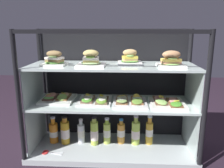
{
  "coord_description": "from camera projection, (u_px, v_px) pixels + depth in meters",
  "views": [
    {
      "loc": [
        0.09,
        -1.7,
        0.99
      ],
      "look_at": [
        0.0,
        0.0,
        0.57
      ],
      "focal_mm": 36.71,
      "sensor_mm": 36.0,
      "label": 1
    }
  ],
  "objects": [
    {
      "name": "shelf_upper_glass",
      "position": [
        112.0,
        66.0,
        1.72
      ],
      "size": [
        1.25,
        0.44,
        0.02
      ],
      "primitive_type": "cube",
      "color": "silver",
      "rests_on": "riser_upper_tier"
    },
    {
      "name": "open_sandwich_tray_right_of_center",
      "position": [
        167.0,
        102.0,
        1.73
      ],
      "size": [
        0.26,
        0.29,
        0.05
      ],
      "color": "white",
      "rests_on": "shelf_lower_glass"
    },
    {
      "name": "open_sandwich_tray_far_right",
      "position": [
        57.0,
        98.0,
        1.85
      ],
      "size": [
        0.26,
        0.28,
        0.06
      ],
      "color": "white",
      "rests_on": "shelf_lower_glass"
    },
    {
      "name": "case_frame",
      "position": [
        113.0,
        84.0,
        1.9
      ],
      "size": [
        1.3,
        0.49,
        0.98
      ],
      "color": "black",
      "rests_on": "ground"
    },
    {
      "name": "juice_bottle_front_middle",
      "position": [
        54.0,
        132.0,
        1.93
      ],
      "size": [
        0.07,
        0.07,
        0.23
      ],
      "color": "orange",
      "rests_on": "case_base_deck"
    },
    {
      "name": "riser_lower_tier",
      "position": [
        112.0,
        126.0,
        1.84
      ],
      "size": [
        1.24,
        0.42,
        0.36
      ],
      "color": "silver",
      "rests_on": "case_base_deck"
    },
    {
      "name": "plated_roll_sandwich_near_left_corner",
      "position": [
        54.0,
        59.0,
        1.7
      ],
      "size": [
        0.17,
        0.17,
        0.11
      ],
      "color": "white",
      "rests_on": "shelf_upper_glass"
    },
    {
      "name": "juice_bottle_front_left_end",
      "position": [
        94.0,
        133.0,
        1.89
      ],
      "size": [
        0.06,
        0.06,
        0.24
      ],
      "color": "#AFCD48",
      "rests_on": "case_base_deck"
    },
    {
      "name": "juice_bottle_tucked_behind",
      "position": [
        121.0,
        133.0,
        1.92
      ],
      "size": [
        0.06,
        0.06,
        0.21
      ],
      "color": "gold",
      "rests_on": "case_base_deck"
    },
    {
      "name": "juice_bottle_back_left",
      "position": [
        149.0,
        132.0,
        1.9
      ],
      "size": [
        0.06,
        0.06,
        0.25
      ],
      "color": "gold",
      "rests_on": "case_base_deck"
    },
    {
      "name": "juice_bottle_back_right",
      "position": [
        136.0,
        133.0,
        1.9
      ],
      "size": [
        0.07,
        0.07,
        0.25
      ],
      "color": "#B4D250",
      "rests_on": "case_base_deck"
    },
    {
      "name": "ground_plane",
      "position": [
        112.0,
        152.0,
        1.89
      ],
      "size": [
        6.0,
        6.0,
        0.02
      ],
      "primitive_type": "cube",
      "color": "black",
      "rests_on": "ground"
    },
    {
      "name": "juice_bottle_front_fourth",
      "position": [
        107.0,
        133.0,
        1.91
      ],
      "size": [
        0.06,
        0.06,
        0.22
      ],
      "color": "#B8CF51",
      "rests_on": "case_base_deck"
    },
    {
      "name": "riser_upper_tier",
      "position": [
        112.0,
        85.0,
        1.76
      ],
      "size": [
        1.24,
        0.42,
        0.28
      ],
      "color": "silver",
      "rests_on": "shelf_lower_glass"
    },
    {
      "name": "plated_roll_sandwich_mid_right",
      "position": [
        171.0,
        60.0,
        1.64
      ],
      "size": [
        0.19,
        0.19,
        0.11
      ],
      "color": "white",
      "rests_on": "shelf_upper_glass"
    },
    {
      "name": "juice_bottle_front_second",
      "position": [
        65.0,
        132.0,
        1.91
      ],
      "size": [
        0.07,
        0.07,
        0.24
      ],
      "color": "gold",
      "rests_on": "case_base_deck"
    },
    {
      "name": "shelf_lower_glass",
      "position": [
        112.0,
        103.0,
        1.79
      ],
      "size": [
        1.25,
        0.44,
        0.02
      ],
      "primitive_type": "cube",
      "color": "silver",
      "rests_on": "riser_lower_tier"
    },
    {
      "name": "plated_roll_sandwich_far_right",
      "position": [
        91.0,
        60.0,
        1.67
      ],
      "size": [
        0.21,
        0.21,
        0.12
      ],
      "color": "white",
      "rests_on": "shelf_upper_glass"
    },
    {
      "name": "open_sandwich_tray_center",
      "position": [
        95.0,
        100.0,
        1.8
      ],
      "size": [
        0.26,
        0.28,
        0.06
      ],
      "color": "white",
      "rests_on": "shelf_lower_glass"
    },
    {
      "name": "juice_bottle_near_post",
      "position": [
        81.0,
        133.0,
        1.92
      ],
      "size": [
        0.06,
        0.06,
        0.21
      ],
      "color": "white",
      "rests_on": "case_base_deck"
    },
    {
      "name": "kitchen_scissors",
      "position": [
        48.0,
        152.0,
        1.77
      ],
      "size": [
        0.17,
        0.07,
        0.01
      ],
      "color": "silver",
      "rests_on": "case_base_deck"
    },
    {
      "name": "case_base_deck",
      "position": [
        112.0,
        148.0,
        1.89
      ],
      "size": [
        1.3,
        0.49,
        0.04
      ],
      "primitive_type": "cube",
      "color": "#B0B9BA",
      "rests_on": "ground"
    },
    {
      "name": "plated_roll_sandwich_left_of_center",
      "position": [
        130.0,
        59.0,
        1.76
      ],
      "size": [
        0.18,
        0.18,
        0.11
      ],
      "color": "white",
      "rests_on": "shelf_upper_glass"
    },
    {
      "name": "open_sandwich_tray_near_right_corner",
      "position": [
        130.0,
        101.0,
        1.76
      ],
      "size": [
        0.26,
        0.28,
        0.06
      ],
      "color": "white",
      "rests_on": "shelf_lower_glass"
    }
  ]
}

